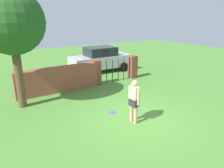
# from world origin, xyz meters

# --- Properties ---
(ground_plane) EXTENTS (40.00, 40.00, 0.00)m
(ground_plane) POSITION_xyz_m (0.00, 0.00, 0.00)
(ground_plane) COLOR #4C8433
(brick_wall) EXTENTS (4.23, 0.50, 1.30)m
(brick_wall) POSITION_xyz_m (-1.50, 4.54, 0.65)
(brick_wall) COLOR brown
(brick_wall) RESTS_ON ground
(tree) EXTENTS (2.57, 2.57, 4.83)m
(tree) POSITION_xyz_m (-3.45, 3.53, 3.51)
(tree) COLOR brown
(tree) RESTS_ON ground
(person) EXTENTS (0.25, 0.54, 1.62)m
(person) POSITION_xyz_m (-0.26, -0.16, 0.90)
(person) COLOR tan
(person) RESTS_ON ground
(fence_gate) EXTENTS (3.03, 0.44, 1.40)m
(fence_gate) POSITION_xyz_m (2.01, 4.54, 0.70)
(fence_gate) COLOR brown
(fence_gate) RESTS_ON ground
(car) EXTENTS (4.24, 1.99, 1.72)m
(car) POSITION_xyz_m (2.38, 7.03, 0.86)
(car) COLOR #B7B7BC
(car) RESTS_ON ground
(frisbee_purple) EXTENTS (0.27, 0.27, 0.02)m
(frisbee_purple) POSITION_xyz_m (-0.49, 0.95, 0.01)
(frisbee_purple) COLOR purple
(frisbee_purple) RESTS_ON ground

